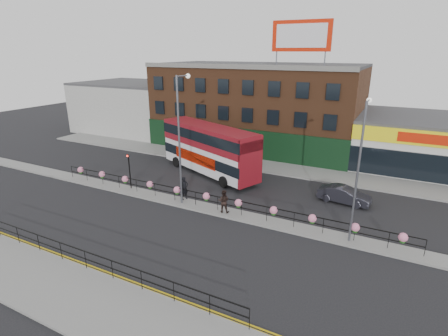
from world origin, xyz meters
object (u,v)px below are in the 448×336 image
at_px(car, 344,195).
at_px(lamp_column_west, 181,130).
at_px(double_decker_bus, 209,145).
at_px(pedestrian_b, 224,201).
at_px(pedestrian_a, 184,188).
at_px(lamp_column_east, 360,161).

distance_m(car, lamp_column_west, 14.14).
bearing_deg(double_decker_bus, pedestrian_b, -53.79).
distance_m(double_decker_bus, pedestrian_a, 7.23).
relative_size(car, pedestrian_a, 2.18).
height_order(double_decker_bus, lamp_column_east, lamp_column_east).
bearing_deg(lamp_column_east, double_decker_bus, 153.50).
relative_size(double_decker_bus, lamp_column_east, 1.36).
bearing_deg(pedestrian_a, lamp_column_west, -136.00).
xyz_separation_m(pedestrian_b, lamp_column_west, (-3.77, 0.20, 5.04)).
relative_size(pedestrian_a, pedestrian_b, 1.09).
relative_size(pedestrian_b, lamp_column_west, 0.18).
distance_m(double_decker_bus, pedestrian_b, 9.49).
bearing_deg(lamp_column_east, pedestrian_a, 177.89).
relative_size(lamp_column_west, lamp_column_east, 1.11).
xyz_separation_m(pedestrian_b, lamp_column_east, (9.16, 0.19, 4.44)).
bearing_deg(lamp_column_west, pedestrian_a, 112.54).
relative_size(pedestrian_b, lamp_column_east, 0.20).
relative_size(double_decker_bus, pedestrian_a, 6.25).
bearing_deg(pedestrian_a, pedestrian_b, -78.22).
height_order(pedestrian_a, pedestrian_b, pedestrian_a).
bearing_deg(pedestrian_b, lamp_column_west, -18.15).
bearing_deg(car, lamp_column_east, -162.06).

